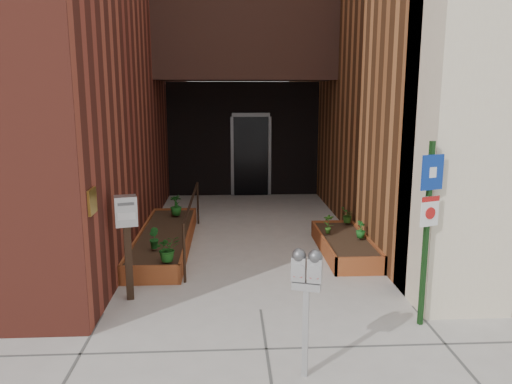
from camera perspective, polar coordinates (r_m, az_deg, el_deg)
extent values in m
plane|color=#9E9991|center=(6.59, 0.52, -13.31)|extent=(80.00, 80.00, 0.00)
cube|color=brown|center=(14.76, 23.97, 19.26)|extent=(8.00, 13.70, 10.00)
cube|color=beige|center=(6.86, 22.34, 5.90)|extent=(1.10, 1.20, 4.40)
cube|color=black|center=(12.04, -1.33, 17.37)|extent=(4.20, 2.00, 2.00)
cube|color=black|center=(13.44, -1.47, 6.08)|extent=(4.00, 0.30, 3.00)
cube|color=black|center=(13.32, -0.58, 4.09)|extent=(0.90, 0.06, 2.10)
cube|color=#B79338|center=(6.12, -18.26, -1.03)|extent=(0.04, 0.30, 0.30)
cube|color=brown|center=(7.46, -12.07, -9.29)|extent=(0.90, 0.04, 0.30)
cube|color=brown|center=(10.84, -9.21, -2.63)|extent=(0.90, 0.04, 0.30)
cube|color=brown|center=(9.20, -13.04, -5.34)|extent=(0.04, 3.60, 0.30)
cube|color=brown|center=(9.09, -7.67, -5.34)|extent=(0.04, 3.60, 0.30)
cube|color=black|center=(9.14, -10.36, -5.46)|extent=(0.82, 3.52, 0.26)
cube|color=brown|center=(7.82, 11.90, -8.32)|extent=(0.80, 0.04, 0.30)
cube|color=brown|center=(9.82, 8.68, -4.10)|extent=(0.80, 0.04, 0.30)
cube|color=brown|center=(8.73, 7.66, -6.05)|extent=(0.04, 2.20, 0.30)
cube|color=brown|center=(8.90, 12.49, -5.88)|extent=(0.04, 2.20, 0.30)
cube|color=black|center=(8.81, 10.10, -6.10)|extent=(0.72, 2.12, 0.26)
cylinder|color=black|center=(7.38, -8.20, -6.93)|extent=(0.04, 0.04, 0.90)
cylinder|color=black|center=(10.55, -6.66, -1.27)|extent=(0.04, 0.04, 0.90)
cylinder|color=black|center=(8.85, -7.36, -0.91)|extent=(0.04, 3.30, 0.04)
cube|color=#A9AAAC|center=(5.06, 5.67, -15.75)|extent=(0.07, 0.07, 0.91)
cube|color=#A9AAAC|center=(4.86, 5.79, -10.61)|extent=(0.29, 0.19, 0.07)
cube|color=#A9AAAC|center=(4.81, 4.91, -8.74)|extent=(0.16, 0.13, 0.24)
sphere|color=#59595B|center=(4.77, 4.94, -7.20)|extent=(0.13, 0.13, 0.13)
cube|color=white|center=(4.76, 4.81, -8.72)|extent=(0.08, 0.03, 0.05)
cube|color=#B21414|center=(4.79, 4.80, -9.54)|extent=(0.08, 0.03, 0.03)
cube|color=#A9AAAC|center=(4.79, 6.75, -8.87)|extent=(0.16, 0.13, 0.24)
sphere|color=#59595B|center=(4.74, 6.79, -7.33)|extent=(0.13, 0.13, 0.13)
cube|color=white|center=(4.74, 6.67, -8.86)|extent=(0.08, 0.03, 0.05)
cube|color=#B21414|center=(4.76, 6.65, -9.68)|extent=(0.08, 0.03, 0.03)
cube|color=#133513|center=(6.15, 18.86, -4.77)|extent=(0.06, 0.06, 2.22)
cube|color=navy|center=(5.97, 19.52, 2.13)|extent=(0.29, 0.13, 0.40)
cube|color=white|center=(5.97, 19.55, 2.12)|extent=(0.10, 0.05, 0.12)
cube|color=white|center=(6.06, 19.23, -2.10)|extent=(0.24, 0.11, 0.35)
cube|color=#B21414|center=(6.02, 19.36, -0.76)|extent=(0.24, 0.10, 0.06)
cylinder|color=#B21414|center=(6.05, 19.30, -2.31)|extent=(0.14, 0.06, 0.14)
cube|color=black|center=(6.93, -14.35, -7.79)|extent=(0.11, 0.11, 1.04)
cube|color=#B3B3B6|center=(6.74, -14.65, -2.10)|extent=(0.33, 0.27, 0.40)
cube|color=#59595B|center=(6.61, -14.65, -1.35)|extent=(0.20, 0.06, 0.04)
cube|color=white|center=(6.64, -14.58, -2.70)|extent=(0.22, 0.07, 0.09)
imported|color=#195117|center=(7.48, -10.06, -6.35)|extent=(0.45, 0.45, 0.39)
imported|color=#18561C|center=(8.13, -11.63, -5.19)|extent=(0.25, 0.25, 0.33)
imported|color=#1A5C1B|center=(10.18, -9.14, -1.51)|extent=(0.27, 0.27, 0.40)
imported|color=#1B5F22|center=(10.58, -9.08, -1.17)|extent=(0.20, 0.20, 0.34)
imported|color=#1C621F|center=(8.71, 11.89, -4.20)|extent=(0.23, 0.23, 0.29)
imported|color=#2D611B|center=(8.87, 8.28, -3.59)|extent=(0.19, 0.19, 0.35)
imported|color=#235317|center=(9.63, 10.41, -2.64)|extent=(0.36, 0.36, 0.29)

